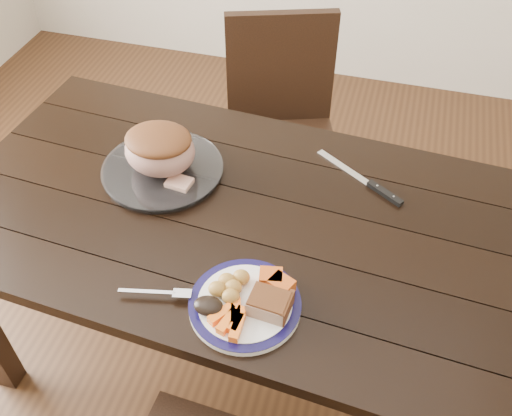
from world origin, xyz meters
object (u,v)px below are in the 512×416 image
(dinner_plate, at_px, (245,305))
(carving_knife, at_px, (374,186))
(pork_slice, at_px, (269,304))
(fork, at_px, (161,293))
(chair_far, at_px, (282,123))
(roast_joint, at_px, (160,151))
(serving_platter, at_px, (163,171))
(dining_table, at_px, (231,233))

(dinner_plate, distance_m, carving_knife, 0.56)
(dinner_plate, height_order, pork_slice, pork_slice)
(dinner_plate, xyz_separation_m, fork, (-0.20, -0.03, 0.01))
(dinner_plate, bearing_deg, chair_far, 98.59)
(roast_joint, bearing_deg, chair_far, 71.26)
(chair_far, distance_m, carving_knife, 0.71)
(chair_far, bearing_deg, serving_platter, 51.89)
(serving_platter, relative_size, fork, 1.98)
(dining_table, relative_size, fork, 9.36)
(chair_far, height_order, roast_joint, chair_far)
(roast_joint, bearing_deg, fork, -68.31)
(serving_platter, relative_size, roast_joint, 1.70)
(dining_table, bearing_deg, fork, -102.19)
(dining_table, height_order, pork_slice, pork_slice)
(carving_knife, bearing_deg, pork_slice, -76.77)
(dining_table, bearing_deg, chair_far, 91.96)
(serving_platter, xyz_separation_m, fork, (0.17, -0.43, 0.01))
(chair_far, xyz_separation_m, roast_joint, (-0.22, -0.64, 0.31))
(dinner_plate, height_order, carving_knife, dinner_plate)
(dining_table, distance_m, carving_knife, 0.44)
(serving_platter, bearing_deg, dinner_plate, -46.90)
(pork_slice, bearing_deg, roast_joint, 137.00)
(chair_far, distance_m, serving_platter, 0.71)
(dinner_plate, relative_size, pork_slice, 2.92)
(serving_platter, relative_size, carving_knife, 1.25)
(dinner_plate, distance_m, pork_slice, 0.07)
(carving_knife, bearing_deg, dining_table, -118.65)
(dinner_plate, bearing_deg, serving_platter, 133.10)
(serving_platter, bearing_deg, carving_knife, 9.51)
(dinner_plate, relative_size, carving_knife, 0.96)
(serving_platter, bearing_deg, dining_table, -22.02)
(chair_far, bearing_deg, carving_knife, 107.49)
(dining_table, height_order, dinner_plate, dinner_plate)
(roast_joint, relative_size, carving_knife, 0.74)
(pork_slice, relative_size, roast_joint, 0.45)
(serving_platter, height_order, carving_knife, serving_platter)
(chair_far, bearing_deg, roast_joint, 51.89)
(dinner_plate, xyz_separation_m, roast_joint, (-0.37, 0.40, 0.08))
(chair_far, xyz_separation_m, carving_knife, (0.40, -0.53, 0.23))
(dinner_plate, bearing_deg, roast_joint, 133.10)
(dining_table, distance_m, pork_slice, 0.38)
(dining_table, distance_m, chair_far, 0.75)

